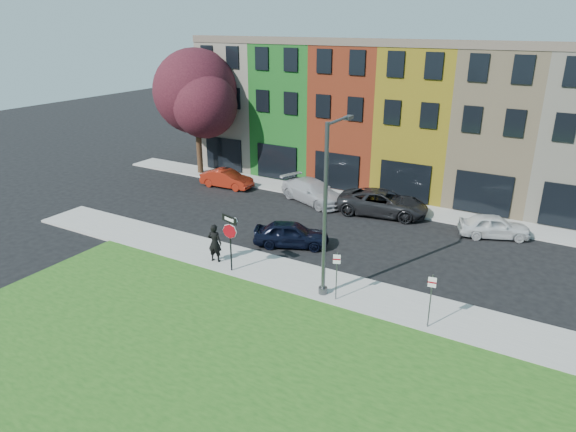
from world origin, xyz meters
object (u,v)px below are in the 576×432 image
Objects in this scene: sedan_near at (291,234)px; street_lamp at (327,211)px; stop_sign at (230,232)px; man at (215,243)px.

sedan_near is 6.42m from street_lamp.
stop_sign is at bearing -175.67° from street_lamp.
street_lamp reaches higher than man.
street_lamp is (4.88, 0.44, 1.85)m from stop_sign.
street_lamp is at bearing 167.82° from man.
street_lamp is at bearing 20.87° from stop_sign.
stop_sign is 4.60m from sedan_near.
stop_sign is at bearing 149.05° from man.
stop_sign is 0.37× the size of street_lamp.
stop_sign is 1.74m from man.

